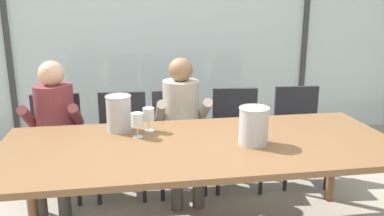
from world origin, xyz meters
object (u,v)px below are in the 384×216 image
Objects in this scene: chair_left_of_center at (122,135)px; ice_bucket_primary at (254,125)px; chair_near_window_right at (298,127)px; wine_glass_by_left_taster at (137,121)px; chair_near_curtain at (56,138)px; person_maroon_top at (54,124)px; chair_center at (177,132)px; dining_table at (201,152)px; ice_bucket_secondary at (119,113)px; chair_right_of_center at (236,129)px; wine_glass_near_bucket at (149,115)px; person_beige_jumper at (182,118)px.

chair_left_of_center is 1.40m from ice_bucket_primary.
chair_near_window_right is 1.74m from wine_glass_by_left_taster.
chair_near_curtain is at bearing 143.74° from ice_bucket_primary.
person_maroon_top reaches higher than wine_glass_by_left_taster.
chair_center is 1.16m from chair_near_window_right.
ice_bucket_primary is at bearing -31.03° from person_maroon_top.
ice_bucket_secondary is at bearing 145.87° from dining_table.
ice_bucket_secondary is at bearing -155.71° from chair_near_window_right.
chair_near_curtain is at bearing -174.25° from chair_right_of_center.
wine_glass_near_bucket is (-0.29, -0.65, 0.36)m from chair_center.
person_beige_jumper is at bearing 57.45° from wine_glass_by_left_taster.
chair_right_of_center is at bearing -1.77° from chair_near_curtain.
chair_left_of_center is at bearing 107.50° from wine_glass_near_bucket.
person_beige_jumper is at bearing 1.30° from person_maroon_top.
chair_near_curtain is at bearing -176.03° from chair_near_window_right.
ice_bucket_primary reaches higher than wine_glass_near_bucket.
chair_center is at bearing 109.87° from ice_bucket_primary.
ice_bucket_secondary is (-1.66, -0.57, 0.37)m from chair_near_window_right.
ice_bucket_primary is 0.96× the size of ice_bucket_secondary.
person_maroon_top is at bearing 139.44° from ice_bucket_secondary.
ice_bucket_primary is 0.98m from ice_bucket_secondary.
chair_near_curtain is at bearing 172.24° from person_beige_jumper.
ice_bucket_secondary is 1.51× the size of wine_glass_near_bucket.
person_beige_jumper reaches higher than chair_center.
chair_right_of_center is at bearing 37.16° from wine_glass_near_bucket.
ice_bucket_secondary is at bearing -138.28° from person_beige_jumper.
person_beige_jumper is 6.91× the size of wine_glass_near_bucket.
person_maroon_top reaches higher than ice_bucket_secondary.
person_beige_jumper reaches higher than ice_bucket_secondary.
ice_bucket_primary is 1.45× the size of wine_glass_by_left_taster.
chair_center is at bearing 91.98° from dining_table.
wine_glass_near_bucket reaches higher than dining_table.
wine_glass_by_left_taster is (0.67, -0.63, 0.18)m from person_maroon_top.
dining_table is at bearing -42.50° from chair_near_curtain.
dining_table is 0.83m from person_beige_jumper.
chair_near_curtain is at bearing 138.11° from dining_table.
dining_table is 3.00× the size of chair_near_curtain.
dining_table is 2.21× the size of person_maroon_top.
chair_near_window_right is 2.21m from person_maroon_top.
ice_bucket_primary is at bearing -11.70° from dining_table.
ice_bucket_secondary is 0.21m from wine_glass_by_left_taster.
person_beige_jumper reaches higher than ice_bucket_primary.
wine_glass_by_left_taster is at bearing -148.97° from chair_near_window_right.
ice_bucket_primary is at bearing -122.64° from chair_near_window_right.
chair_right_of_center is (1.04, -0.01, 0.00)m from chair_left_of_center.
chair_center is at bearing -176.12° from chair_near_window_right.
person_beige_jumper is 0.63m from wine_glass_near_bucket.
chair_center is at bearing 8.80° from person_maroon_top.
chair_center is (1.06, -0.02, 0.00)m from chair_near_curtain.
chair_right_of_center is 1.11m from wine_glass_near_bucket.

